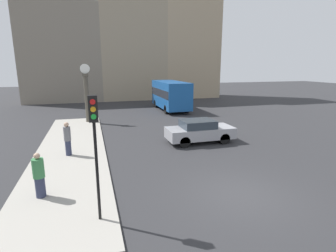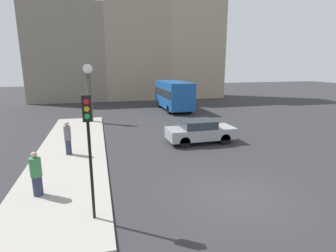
{
  "view_description": "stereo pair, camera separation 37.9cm",
  "coord_description": "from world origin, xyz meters",
  "px_view_note": "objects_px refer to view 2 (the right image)",
  "views": [
    {
      "loc": [
        -5.22,
        -7.93,
        4.78
      ],
      "look_at": [
        -0.98,
        6.39,
        1.32
      ],
      "focal_mm": 28.0,
      "sensor_mm": 36.0,
      "label": 1
    },
    {
      "loc": [
        -4.86,
        -8.03,
        4.78
      ],
      "look_at": [
        -0.98,
        6.39,
        1.32
      ],
      "focal_mm": 28.0,
      "sensor_mm": 36.0,
      "label": 2
    }
  ],
  "objects_px": {
    "traffic_light_near": "(89,133)",
    "sedan_car": "(200,131)",
    "bus_distant": "(174,94)",
    "street_clock": "(89,94)",
    "pedestrian_grey_jacket": "(68,138)",
    "pedestrian_green_hoodie": "(36,174)"
  },
  "relations": [
    {
      "from": "bus_distant",
      "to": "street_clock",
      "type": "relative_size",
      "value": 1.45
    },
    {
      "from": "pedestrian_green_hoodie",
      "to": "bus_distant",
      "type": "bearing_deg",
      "value": 59.55
    },
    {
      "from": "sedan_car",
      "to": "pedestrian_grey_jacket",
      "type": "distance_m",
      "value": 7.8
    },
    {
      "from": "traffic_light_near",
      "to": "sedan_car",
      "type": "bearing_deg",
      "value": 48.34
    },
    {
      "from": "bus_distant",
      "to": "street_clock",
      "type": "height_order",
      "value": "street_clock"
    },
    {
      "from": "street_clock",
      "to": "pedestrian_grey_jacket",
      "type": "xyz_separation_m",
      "value": [
        -1.0,
        -8.64,
        -1.4
      ]
    },
    {
      "from": "traffic_light_near",
      "to": "pedestrian_green_hoodie",
      "type": "distance_m",
      "value": 3.47
    },
    {
      "from": "street_clock",
      "to": "pedestrian_green_hoodie",
      "type": "relative_size",
      "value": 2.9
    },
    {
      "from": "traffic_light_near",
      "to": "street_clock",
      "type": "distance_m",
      "value": 15.28
    },
    {
      "from": "traffic_light_near",
      "to": "pedestrian_green_hoodie",
      "type": "bearing_deg",
      "value": 133.85
    },
    {
      "from": "pedestrian_green_hoodie",
      "to": "pedestrian_grey_jacket",
      "type": "bearing_deg",
      "value": 81.88
    },
    {
      "from": "pedestrian_green_hoodie",
      "to": "street_clock",
      "type": "bearing_deg",
      "value": 82.87
    },
    {
      "from": "sedan_car",
      "to": "bus_distant",
      "type": "relative_size",
      "value": 0.6
    },
    {
      "from": "sedan_car",
      "to": "traffic_light_near",
      "type": "height_order",
      "value": "traffic_light_near"
    },
    {
      "from": "bus_distant",
      "to": "traffic_light_near",
      "type": "distance_m",
      "value": 21.34
    },
    {
      "from": "pedestrian_grey_jacket",
      "to": "bus_distant",
      "type": "bearing_deg",
      "value": 53.38
    },
    {
      "from": "sedan_car",
      "to": "pedestrian_green_hoodie",
      "type": "relative_size",
      "value": 2.53
    },
    {
      "from": "pedestrian_grey_jacket",
      "to": "traffic_light_near",
      "type": "bearing_deg",
      "value": -78.48
    },
    {
      "from": "bus_distant",
      "to": "traffic_light_near",
      "type": "bearing_deg",
      "value": -112.96
    },
    {
      "from": "pedestrian_green_hoodie",
      "to": "traffic_light_near",
      "type": "bearing_deg",
      "value": -46.15
    },
    {
      "from": "traffic_light_near",
      "to": "pedestrian_grey_jacket",
      "type": "height_order",
      "value": "traffic_light_near"
    },
    {
      "from": "traffic_light_near",
      "to": "street_clock",
      "type": "bearing_deg",
      "value": 91.31
    }
  ]
}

